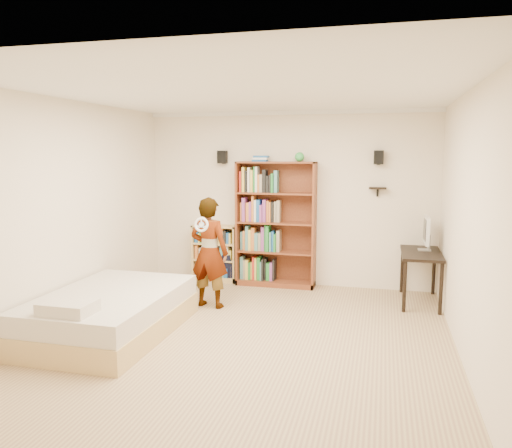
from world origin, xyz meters
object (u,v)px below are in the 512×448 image
(low_bookshelf, at_px, (215,253))
(person, at_px, (209,252))
(daybed, at_px, (110,308))
(tall_bookshelf, at_px, (276,224))
(computer_desk, at_px, (420,277))

(low_bookshelf, height_order, person, person)
(daybed, xyz_separation_m, person, (0.76, 1.25, 0.44))
(tall_bookshelf, bearing_deg, low_bookshelf, 177.65)
(low_bookshelf, xyz_separation_m, person, (0.38, -1.33, 0.29))
(low_bookshelf, relative_size, daybed, 0.44)
(low_bookshelf, distance_m, computer_desk, 3.18)
(computer_desk, bearing_deg, daybed, -148.81)
(computer_desk, xyz_separation_m, daybed, (-3.53, -2.13, -0.05))
(computer_desk, bearing_deg, low_bookshelf, 171.90)
(person, bearing_deg, daybed, 67.27)
(computer_desk, distance_m, person, 2.93)
(low_bookshelf, relative_size, computer_desk, 0.87)
(tall_bookshelf, relative_size, low_bookshelf, 2.13)
(tall_bookshelf, xyz_separation_m, person, (-0.64, -1.29, -0.22))
(daybed, bearing_deg, tall_bookshelf, 61.20)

